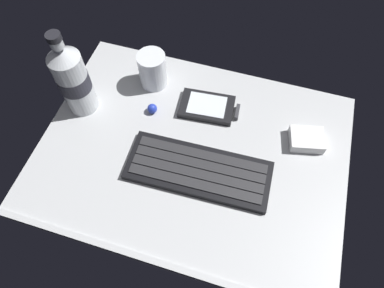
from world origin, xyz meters
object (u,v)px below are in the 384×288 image
object	(u,v)px
keyboard	(198,170)
charger_block	(306,139)
juice_cup	(153,71)
water_bottle	(73,79)
trackball_mouse	(152,109)
handheld_device	(210,107)

from	to	relation	value
keyboard	charger_block	bearing A→B (deg)	33.95
juice_cup	water_bottle	bearing A→B (deg)	-139.61
juice_cup	charger_block	xyz separation A→B (cm)	(36.55, -6.29, -2.71)
juice_cup	trackball_mouse	distance (cm)	9.02
juice_cup	handheld_device	bearing A→B (deg)	-14.64
keyboard	handheld_device	distance (cm)	15.92
water_bottle	charger_block	xyz separation A→B (cm)	(49.48, 4.72, -7.81)
water_bottle	keyboard	bearing A→B (deg)	-16.23
handheld_device	juice_cup	world-z (taller)	juice_cup
keyboard	trackball_mouse	world-z (taller)	trackball_mouse
water_bottle	charger_block	distance (cm)	50.31
trackball_mouse	keyboard	bearing A→B (deg)	-39.08
handheld_device	water_bottle	xyz separation A→B (cm)	(-27.64, -7.16, 8.28)
handheld_device	trackball_mouse	size ratio (longest dim) A/B	6.02
keyboard	handheld_device	size ratio (longest dim) A/B	2.21
water_bottle	charger_block	size ratio (longest dim) A/B	2.97
keyboard	water_bottle	world-z (taller)	water_bottle
keyboard	handheld_device	world-z (taller)	keyboard
water_bottle	trackball_mouse	size ratio (longest dim) A/B	9.45
water_bottle	juice_cup	bearing A→B (deg)	40.39
charger_block	keyboard	bearing A→B (deg)	-146.05
keyboard	juice_cup	size ratio (longest dim) A/B	3.45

